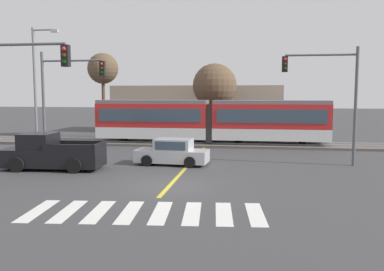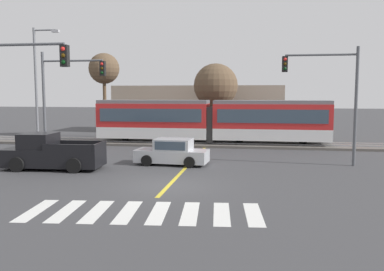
% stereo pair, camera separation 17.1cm
% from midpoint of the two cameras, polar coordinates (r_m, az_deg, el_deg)
% --- Properties ---
extents(ground_plane, '(200.00, 200.00, 0.00)m').
position_cam_midpoint_polar(ground_plane, '(18.44, -3.48, -7.09)').
color(ground_plane, '#3D3D3F').
extents(track_bed, '(120.00, 4.00, 0.18)m').
position_cam_midpoint_polar(track_bed, '(32.97, 1.95, -1.15)').
color(track_bed, '#56514C').
rests_on(track_bed, ground).
extents(rail_near, '(120.00, 0.08, 0.10)m').
position_cam_midpoint_polar(rail_near, '(32.25, 1.81, -1.06)').
color(rail_near, '#939399').
rests_on(rail_near, track_bed).
extents(rail_far, '(120.00, 0.08, 0.10)m').
position_cam_midpoint_polar(rail_far, '(33.67, 2.10, -0.77)').
color(rail_far, '#939399').
rests_on(rail_far, track_bed).
extents(light_rail_tram, '(18.50, 2.64, 3.43)m').
position_cam_midpoint_polar(light_rail_tram, '(32.75, 2.45, 2.24)').
color(light_rail_tram, silver).
rests_on(light_rail_tram, track_bed).
extents(crosswalk_stripe_0, '(0.83, 2.84, 0.01)m').
position_cam_midpoint_polar(crosswalk_stripe_0, '(15.70, -21.11, -9.80)').
color(crosswalk_stripe_0, silver).
rests_on(crosswalk_stripe_0, ground).
extents(crosswalk_stripe_1, '(0.83, 2.84, 0.01)m').
position_cam_midpoint_polar(crosswalk_stripe_1, '(15.29, -17.29, -10.09)').
color(crosswalk_stripe_1, silver).
rests_on(crosswalk_stripe_1, ground).
extents(crosswalk_stripe_2, '(0.83, 2.84, 0.01)m').
position_cam_midpoint_polar(crosswalk_stripe_2, '(14.95, -13.27, -10.34)').
color(crosswalk_stripe_2, silver).
rests_on(crosswalk_stripe_2, ground).
extents(crosswalk_stripe_3, '(0.83, 2.84, 0.01)m').
position_cam_midpoint_polar(crosswalk_stripe_3, '(14.68, -9.07, -10.56)').
color(crosswalk_stripe_3, silver).
rests_on(crosswalk_stripe_3, ground).
extents(crosswalk_stripe_4, '(0.83, 2.84, 0.01)m').
position_cam_midpoint_polar(crosswalk_stripe_4, '(14.49, -4.74, -10.72)').
color(crosswalk_stripe_4, silver).
rests_on(crosswalk_stripe_4, ground).
extents(crosswalk_stripe_5, '(0.83, 2.84, 0.01)m').
position_cam_midpoint_polar(crosswalk_stripe_5, '(14.39, -0.32, -10.83)').
color(crosswalk_stripe_5, silver).
rests_on(crosswalk_stripe_5, ground).
extents(crosswalk_stripe_6, '(0.83, 2.84, 0.01)m').
position_cam_midpoint_polar(crosswalk_stripe_6, '(14.37, 4.14, -10.87)').
color(crosswalk_stripe_6, silver).
rests_on(crosswalk_stripe_6, ground).
extents(crosswalk_stripe_7, '(0.83, 2.84, 0.01)m').
position_cam_midpoint_polar(crosswalk_stripe_7, '(14.43, 8.59, -10.84)').
color(crosswalk_stripe_7, silver).
rests_on(crosswalk_stripe_7, ground).
extents(lane_centre_line, '(0.20, 15.05, 0.01)m').
position_cam_midpoint_polar(lane_centre_line, '(23.65, -0.73, -4.17)').
color(lane_centre_line, gold).
rests_on(lane_centre_line, ground).
extents(sedan_crossing, '(4.31, 2.13, 1.52)m').
position_cam_midpoint_polar(sedan_crossing, '(23.79, -2.99, -2.42)').
color(sedan_crossing, '#B7BABF').
rests_on(sedan_crossing, ground).
extents(pickup_truck, '(5.50, 2.44, 1.98)m').
position_cam_midpoint_polar(pickup_truck, '(23.60, -19.38, -2.47)').
color(pickup_truck, black).
rests_on(pickup_truck, ground).
extents(traffic_light_near_left, '(3.75, 0.38, 6.63)m').
position_cam_midpoint_polar(traffic_light_near_left, '(19.05, -23.75, 6.06)').
color(traffic_light_near_left, '#515459').
rests_on(traffic_light_near_left, ground).
extents(traffic_light_mid_left, '(4.25, 0.38, 6.77)m').
position_cam_midpoint_polar(traffic_light_mid_left, '(27.12, -17.83, 6.21)').
color(traffic_light_mid_left, '#515459').
rests_on(traffic_light_mid_left, ground).
extents(traffic_light_mid_right, '(4.25, 0.38, 6.78)m').
position_cam_midpoint_polar(traffic_light_mid_right, '(24.66, 18.81, 6.38)').
color(traffic_light_mid_right, '#515459').
rests_on(traffic_light_mid_right, ground).
extents(street_lamp_west, '(2.19, 0.28, 9.24)m').
position_cam_midpoint_polar(street_lamp_west, '(34.38, -21.07, 7.29)').
color(street_lamp_west, slate).
rests_on(street_lamp_west, ground).
extents(bare_tree_far_west, '(2.88, 2.88, 7.93)m').
position_cam_midpoint_polar(bare_tree_far_west, '(39.63, -12.52, 9.05)').
color(bare_tree_far_west, brown).
rests_on(bare_tree_far_west, ground).
extents(bare_tree_west, '(4.10, 4.10, 6.92)m').
position_cam_midpoint_polar(bare_tree_west, '(38.01, 3.07, 6.97)').
color(bare_tree_west, brown).
rests_on(bare_tree_west, ground).
extents(building_backdrop_far, '(17.82, 6.00, 4.96)m').
position_cam_midpoint_polar(building_backdrop_far, '(44.33, 0.72, 3.76)').
color(building_backdrop_far, tan).
rests_on(building_backdrop_far, ground).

